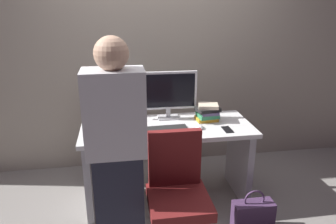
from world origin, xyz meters
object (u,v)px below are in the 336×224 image
Objects in this scene: desk at (167,149)px; cell_phone at (227,130)px; person_at_desk at (117,155)px; handbag at (253,215)px; mouse at (199,126)px; book_stack at (208,113)px; office_chair at (178,201)px; cup_near_keyboard at (126,130)px; keyboard at (163,129)px; monitor at (168,92)px.

desk is 10.72× the size of cell_phone.
handbag is (1.09, 0.11, -0.70)m from person_at_desk.
book_stack is (0.12, 0.18, 0.06)m from mouse.
handbag is at bearing -72.87° from cell_phone.
person_at_desk is 4.34× the size of handbag.
person_at_desk reaches higher than office_chair.
office_chair is 9.13× the size of cup_near_keyboard.
person_at_desk is at bearing -126.10° from keyboard.
person_at_desk is at bearing -174.10° from handbag.
cell_phone is at bearing -18.07° from mouse.
book_stack is at bearing 17.81° from cup_near_keyboard.
monitor is at bearing 127.90° from handbag.
mouse is 0.26× the size of handbag.
cell_phone is (0.56, -0.08, -0.01)m from keyboard.
book_stack reaches higher than cup_near_keyboard.
mouse is at bearing -124.84° from book_stack.
monitor is (0.49, 0.88, 0.17)m from person_at_desk.
cell_phone reaches higher than desk.
person_at_desk is 0.71m from keyboard.
person_at_desk is at bearing -123.65° from desk.
handbag is (0.24, -0.64, -0.70)m from book_stack.
person_at_desk is at bearing -153.85° from cell_phone.
person_at_desk is at bearing 178.88° from office_chair.
book_stack is (0.43, 0.76, 0.41)m from office_chair.
cup_near_keyboard reaches higher than cell_phone.
mouse reaches higher than cell_phone.
keyboard is 1.83× the size of book_stack.
keyboard is 0.34m from cup_near_keyboard.
person_at_desk reaches higher than mouse.
mouse is 0.25m from cell_phone.
person_at_desk reaches higher than cell_phone.
mouse reaches higher than desk.
person_at_desk is at bearing -141.57° from mouse.
office_chair is 0.74m from handbag.
monitor is 0.60m from cup_near_keyboard.
person_at_desk reaches higher than desk.
person_at_desk is at bearing -98.26° from cup_near_keyboard.
office_chair reaches higher than handbag.
keyboard is 0.33m from mouse.
office_chair is (-0.03, -0.69, -0.10)m from desk.
person_at_desk is 1.13m from book_stack.
book_stack is (0.45, 0.17, 0.07)m from keyboard.
cell_phone is (0.11, -0.25, -0.08)m from book_stack.
desk is at bearing 56.35° from person_at_desk.
book_stack is at bearing 110.64° from handbag.
monitor is 0.45m from mouse.
cup_near_keyboard reaches higher than handbag.
keyboard is at bearing 170.24° from cell_phone.
mouse is at bearing 38.43° from person_at_desk.
cup_near_keyboard is at bearing -173.60° from mouse.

